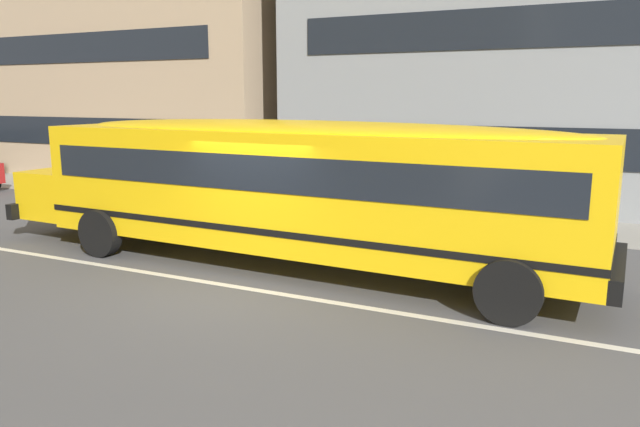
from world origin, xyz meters
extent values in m
plane|color=#4C4C4F|center=(0.00, 0.00, 0.00)|extent=(400.00, 400.00, 0.00)
cube|color=gray|center=(0.00, 7.52, 0.01)|extent=(120.00, 3.00, 0.01)
cube|color=silver|center=(0.00, 0.00, 0.00)|extent=(110.00, 0.16, 0.01)
cube|color=yellow|center=(0.40, 1.63, 1.59)|extent=(10.97, 2.80, 2.18)
cube|color=yellow|center=(-5.84, 1.82, 1.04)|extent=(1.65, 2.13, 1.09)
cube|color=black|center=(-6.63, 1.84, 0.67)|extent=(0.27, 2.48, 0.36)
cube|color=black|center=(5.93, 1.47, 0.67)|extent=(0.27, 2.48, 0.36)
cube|color=black|center=(0.40, 1.63, 1.98)|extent=(10.32, 2.82, 0.63)
cube|color=black|center=(0.40, 1.63, 0.94)|extent=(10.99, 2.84, 0.12)
ellipsoid|color=yellow|center=(0.40, 1.63, 2.68)|extent=(10.53, 2.59, 0.36)
cylinder|color=red|center=(-3.04, 3.15, 1.48)|extent=(0.45, 0.45, 0.03)
cylinder|color=black|center=(-3.78, 0.52, 0.50)|extent=(1.00, 0.31, 0.99)
cylinder|color=black|center=(-3.70, 2.99, 0.50)|extent=(1.00, 0.31, 0.99)
cylinder|color=black|center=(4.50, 0.27, 0.50)|extent=(1.00, 0.31, 0.99)
cylinder|color=black|center=(4.58, 2.75, 0.50)|extent=(1.00, 0.31, 0.99)
cube|color=black|center=(-14.36, 9.00, 1.92)|extent=(14.67, 0.04, 1.10)
cube|color=black|center=(-14.36, 9.00, 5.12)|extent=(14.67, 0.04, 1.10)
cube|color=black|center=(2.84, 9.00, 1.92)|extent=(12.09, 0.04, 1.10)
cube|color=black|center=(2.84, 9.00, 5.12)|extent=(12.09, 0.04, 1.10)
camera|label=1|loc=(5.69, -8.52, 3.31)|focal=33.89mm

